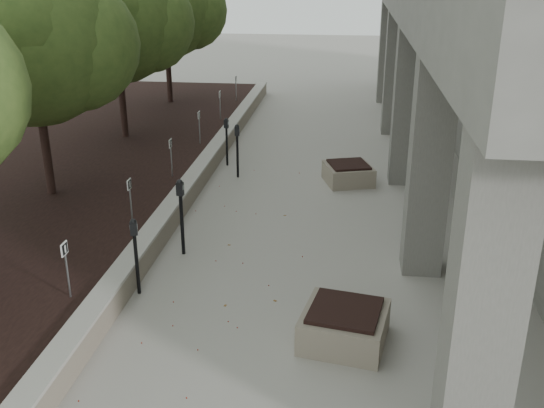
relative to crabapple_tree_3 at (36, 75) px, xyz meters
The scene contains 18 objects.
retaining_wall 4.25m from the crabapple_tree_3, 18.58° to the left, with size 0.39×26.00×0.50m, color gray, non-canonical shape.
planting_bed 3.16m from the crabapple_tree_3, 124.99° to the left, with size 7.00×26.00×0.40m, color black.
crabapple_tree_3 is the anchor object (origin of this frame).
crabapple_tree_4 5.00m from the crabapple_tree_3, 90.00° to the left, with size 4.60×4.00×5.44m, color #354F1E, non-canonical shape.
crabapple_tree_5 10.00m from the crabapple_tree_3, 90.00° to the left, with size 4.60×4.00×5.44m, color #354F1E, non-canonical shape.
parking_sign_3 5.59m from the crabapple_tree_3, 61.43° to the right, with size 0.04×0.22×0.96m, color black, non-canonical shape.
parking_sign_4 3.64m from the crabapple_tree_3, 31.48° to the right, with size 0.04×0.22×0.96m, color black, non-canonical shape.
parking_sign_5 3.64m from the crabapple_tree_3, 31.48° to the left, with size 0.04×0.22×0.96m, color black, non-canonical shape.
parking_sign_6 5.59m from the crabapple_tree_3, 61.43° to the left, with size 0.04×0.22×0.96m, color black, non-canonical shape.
parking_sign_7 8.20m from the crabapple_tree_3, 71.91° to the left, with size 0.04×0.22×0.96m, color black, non-canonical shape.
parking_sign_8 11.01m from the crabapple_tree_3, 76.87° to the left, with size 0.04×0.22×0.96m, color black, non-canonical shape.
parking_meter_2 5.40m from the crabapple_tree_3, 47.72° to the right, with size 0.14×0.10×1.41m, color black, non-canonical shape.
parking_meter_3 4.73m from the crabapple_tree_3, 28.32° to the right, with size 0.15×0.11×1.56m, color black, non-canonical shape.
parking_meter_4 5.62m from the crabapple_tree_3, 47.92° to the left, with size 0.14×0.10×1.37m, color black, non-canonical shape.
parking_meter_5 5.34m from the crabapple_tree_3, 35.68° to the left, with size 0.14×0.10×1.45m, color black, non-canonical shape.
planter_front 8.70m from the crabapple_tree_3, 34.02° to the right, with size 1.23×1.23×0.57m, color gray, non-canonical shape.
planter_back 7.86m from the crabapple_tree_3, 21.60° to the left, with size 1.14×1.14×0.53m, color gray, non-canonical shape.
berry_scatter 6.38m from the crabapple_tree_3, 32.55° to the right, with size 3.30×14.10×0.02m, color maroon, non-canonical shape.
Camera 1 is at (1.93, -4.75, 5.43)m, focal length 41.08 mm.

